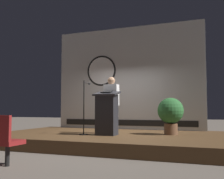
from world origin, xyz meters
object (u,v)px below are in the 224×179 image
object	(u,v)px
podium	(107,113)
microphone_stand	(85,116)
audience_chair_left	(5,138)
potted_plant	(171,112)
speaker_person	(111,104)

from	to	relation	value
podium	microphone_stand	bearing A→B (deg)	-170.31
microphone_stand	audience_chair_left	distance (m)	2.87
podium	potted_plant	world-z (taller)	podium
podium	potted_plant	xyz separation A→B (m)	(1.58, 0.73, 0.02)
speaker_person	microphone_stand	bearing A→B (deg)	-133.76
podium	microphone_stand	world-z (taller)	microphone_stand
potted_plant	speaker_person	bearing A→B (deg)	-171.13
speaker_person	microphone_stand	xyz separation A→B (m)	(-0.56, -0.58, -0.31)
microphone_stand	speaker_person	bearing A→B (deg)	46.24
microphone_stand	potted_plant	xyz separation A→B (m)	(2.19, 0.84, 0.09)
microphone_stand	potted_plant	bearing A→B (deg)	20.96
microphone_stand	potted_plant	size ratio (longest dim) A/B	1.47
podium	speaker_person	size ratio (longest dim) A/B	0.73
podium	microphone_stand	size ratio (longest dim) A/B	0.81
microphone_stand	audience_chair_left	size ratio (longest dim) A/B	1.65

